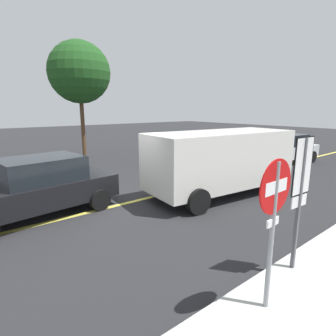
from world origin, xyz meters
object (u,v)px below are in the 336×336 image
object	(u,v)px
white_van	(220,159)
car_black_near_curb	(37,187)
tree_left_verge	(79,73)
car_white_behind_van	(283,149)
speed_limit_sign	(301,181)
stop_sign	(274,213)

from	to	relation	value
white_van	car_black_near_curb	distance (m)	5.75
white_van	tree_left_verge	xyz separation A→B (m)	(-0.93, 9.60, 3.64)
car_white_behind_van	car_black_near_curb	world-z (taller)	car_black_near_curb
white_van	tree_left_verge	size ratio (longest dim) A/B	0.81
speed_limit_sign	car_black_near_curb	bearing A→B (deg)	115.26
speed_limit_sign	car_black_near_curb	distance (m)	6.64
stop_sign	tree_left_verge	size ratio (longest dim) A/B	0.35
stop_sign	white_van	distance (m)	5.74
speed_limit_sign	car_black_near_curb	size ratio (longest dim) A/B	0.56
stop_sign	speed_limit_sign	size ratio (longest dim) A/B	0.93
speed_limit_sign	car_white_behind_van	xyz separation A→B (m)	(9.75, 5.61, -0.97)
stop_sign	car_white_behind_van	size ratio (longest dim) A/B	0.52
stop_sign	tree_left_verge	xyz separation A→B (m)	(2.92, 13.84, 3.31)
speed_limit_sign	car_black_near_curb	world-z (taller)	speed_limit_sign
stop_sign	speed_limit_sign	world-z (taller)	speed_limit_sign
car_white_behind_van	tree_left_verge	distance (m)	12.08
speed_limit_sign	car_white_behind_van	distance (m)	11.29
car_black_near_curb	tree_left_verge	bearing A→B (deg)	59.73
car_white_behind_van	car_black_near_curb	xyz separation A→B (m)	(-12.55, 0.33, 0.03)
white_van	car_white_behind_van	size ratio (longest dim) A/B	1.19
stop_sign	car_black_near_curb	size ratio (longest dim) A/B	0.52
white_van	stop_sign	bearing A→B (deg)	-132.25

